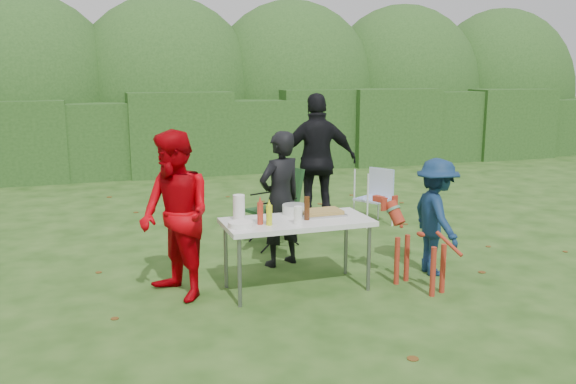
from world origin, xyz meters
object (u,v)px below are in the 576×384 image
object	(u,v)px
ketchup_bottle	(260,213)
beer_bottle	(307,208)
folding_table	(297,225)
paper_towel_roll	(239,208)
camping_chair	(273,206)
dog	(420,247)
child	(436,217)
person_black_puffy	(318,161)
person_red_jacket	(175,216)
mustard_bottle	(269,215)
person_cook	(280,199)
lawn_chair	(373,197)

from	to	relation	value
ketchup_bottle	beer_bottle	distance (m)	0.50
folding_table	paper_towel_roll	xyz separation A→B (m)	(-0.56, 0.18, 0.18)
camping_chair	dog	bearing A→B (deg)	94.79
folding_table	beer_bottle	distance (m)	0.20
paper_towel_roll	folding_table	bearing A→B (deg)	-17.38
child	paper_towel_roll	xyz separation A→B (m)	(-2.18, 0.20, 0.22)
child	person_black_puffy	bearing A→B (deg)	17.14
ketchup_bottle	beer_bottle	world-z (taller)	beer_bottle
folding_table	person_red_jacket	world-z (taller)	person_red_jacket
person_black_puffy	dog	world-z (taller)	person_black_puffy
dog	beer_bottle	world-z (taller)	beer_bottle
person_black_puffy	paper_towel_roll	distance (m)	2.77
person_red_jacket	dog	size ratio (longest dim) A/B	1.80
folding_table	camping_chair	world-z (taller)	camping_chair
beer_bottle	paper_towel_roll	size ratio (longest dim) A/B	0.92
ketchup_bottle	paper_towel_roll	size ratio (longest dim) A/B	0.85
person_black_puffy	camping_chair	bearing A→B (deg)	45.74
mustard_bottle	paper_towel_roll	bearing A→B (deg)	128.08
person_cook	mustard_bottle	xyz separation A→B (m)	(-0.43, -0.95, 0.06)
child	mustard_bottle	world-z (taller)	child
person_red_jacket	child	bearing A→B (deg)	63.06
beer_bottle	paper_towel_roll	bearing A→B (deg)	161.97
person_red_jacket	beer_bottle	xyz separation A→B (m)	(1.29, -0.21, 0.02)
person_red_jacket	lawn_chair	world-z (taller)	person_red_jacket
person_red_jacket	camping_chair	distance (m)	2.15
camping_chair	ketchup_bottle	size ratio (longest dim) A/B	4.59
camping_chair	paper_towel_roll	world-z (taller)	camping_chair
lawn_chair	person_cook	bearing A→B (deg)	7.12
person_red_jacket	beer_bottle	world-z (taller)	person_red_jacket
ketchup_bottle	mustard_bottle	bearing A→B (deg)	-38.11
camping_chair	beer_bottle	world-z (taller)	camping_chair
person_black_puffy	ketchup_bottle	xyz separation A→B (m)	(-1.57, -2.40, -0.11)
person_black_puffy	person_cook	bearing A→B (deg)	63.57
dog	camping_chair	distance (m)	2.27
folding_table	lawn_chair	world-z (taller)	lawn_chair
person_red_jacket	person_black_puffy	distance (m)	3.21
person_black_puffy	child	bearing A→B (deg)	109.66
lawn_chair	mustard_bottle	distance (m)	3.33
mustard_bottle	beer_bottle	world-z (taller)	beer_bottle
camping_chair	mustard_bottle	distance (m)	1.93
lawn_chair	mustard_bottle	size ratio (longest dim) A/B	4.07
folding_table	mustard_bottle	size ratio (longest dim) A/B	7.50
lawn_chair	paper_towel_roll	distance (m)	3.31
child	beer_bottle	world-z (taller)	child
paper_towel_roll	beer_bottle	bearing A→B (deg)	-18.03
folding_table	mustard_bottle	bearing A→B (deg)	-160.59
person_cook	person_red_jacket	bearing A→B (deg)	6.69
mustard_bottle	lawn_chair	bearing A→B (deg)	45.04
paper_towel_roll	person_cook	bearing A→B (deg)	44.94
child	dog	size ratio (longest dim) A/B	1.39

